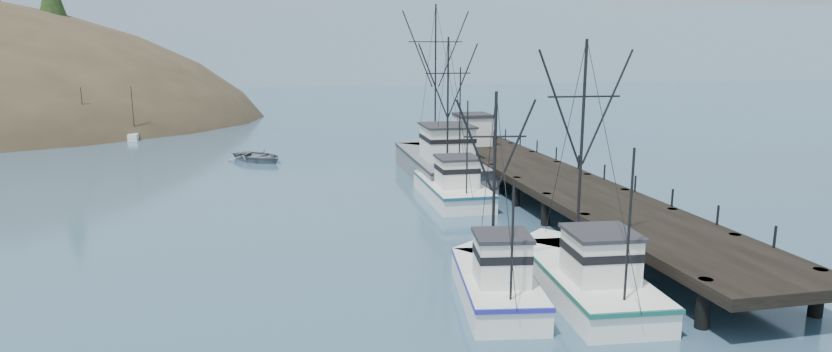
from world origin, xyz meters
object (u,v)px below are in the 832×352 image
Objects in this scene: pier at (552,180)px; trawler_near at (584,275)px; pier_shed at (472,129)px; pickup_truck at (468,131)px; trawler_far at (451,187)px; work_vessel at (440,161)px; motorboat at (259,161)px; trawler_mid at (495,281)px.

trawler_near is (-5.41, -15.63, -0.87)m from pier.
pier_shed reaches higher than pickup_truck.
work_vessel is (1.27, 8.18, 0.41)m from trawler_far.
trawler_far is 13.02m from pier_shed.
work_vessel is (-5.09, 11.35, -0.46)m from pier.
pier_shed is at bearing 41.53° from work_vessel.
pickup_truck reaches higher than motorboat.
trawler_mid is 0.79× the size of trawler_far.
trawler_near reaches higher than motorboat.
motorboat is at bearing 132.91° from pier.
work_vessel is 5.51× the size of pier_shed.
trawler_near is 34.04m from pickup_truck.
trawler_far is at bearing 153.54° from pier.
trawler_near is at bearing -2.27° from trawler_mid.
trawler_far is 23.13m from motorboat.
work_vessel is at bearing -138.47° from pier_shed.
pier_shed is 20.50m from motorboat.
pier_shed is (4.24, 30.45, 2.60)m from trawler_near.
pier_shed is at bearing 94.50° from pier.
work_vessel is 5.67m from pier_shed.
pier_shed is at bearing -59.22° from motorboat.
pier is 3.76× the size of trawler_far.
trawler_near reaches higher than pier.
work_vessel is at bearing -73.78° from motorboat.
trawler_mid is at bearing 153.22° from pickup_truck.
trawler_near is 4.08m from trawler_mid.
pier_shed is at bearing 157.57° from pickup_truck.
pier is 2.50× the size of work_vessel.
pier is at bearing 58.51° from trawler_mid.
pier is 7.15m from trawler_far.
motorboat is at bearing 126.69° from trawler_far.
work_vessel is (4.39, 26.82, 0.41)m from trawler_mid.
trawler_mid is at bearing -105.35° from pier_shed.
trawler_far is (-6.36, 3.16, -0.87)m from pier.
pier_shed is (3.92, 3.47, 2.19)m from work_vessel.
trawler_far is 0.66× the size of work_vessel.
pier is 18.04m from pickup_truck.
trawler_mid is at bearing 177.73° from trawler_near.
trawler_near is 3.56× the size of pier_shed.
trawler_near is 18.82m from trawler_far.
pier is at bearing -86.41° from motorboat.
pickup_truck reaches higher than pier.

